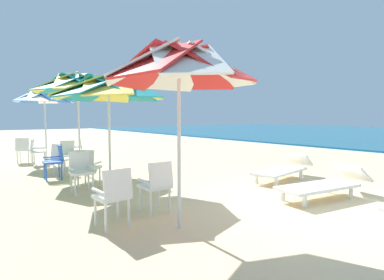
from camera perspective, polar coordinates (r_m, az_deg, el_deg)
ground_plane at (r=5.89m, az=20.47°, el=-11.58°), size 80.00×80.00×0.00m
beach_umbrella_0 at (r=4.31m, az=-2.48°, el=13.43°), size 2.14×2.14×2.66m
plastic_chair_0 at (r=5.08m, az=-6.59°, el=-8.09°), size 0.47×0.44×0.87m
plastic_chair_1 at (r=4.54m, az=-14.42°, el=-9.68°), size 0.49×0.46×0.87m
beach_umbrella_1 at (r=6.88m, az=-15.34°, el=9.11°), size 2.45×2.45×2.52m
plastic_chair_2 at (r=6.78m, az=-20.05°, el=-5.19°), size 0.49×0.47×0.87m
plastic_chair_3 at (r=7.23m, az=-18.96°, el=-4.59°), size 0.63×0.63×0.87m
beach_umbrella_2 at (r=9.21m, az=-20.56°, el=9.64°), size 2.50×2.50×2.86m
plastic_chair_4 at (r=9.00m, az=-23.24°, el=-3.00°), size 0.59×0.61×0.87m
plastic_chair_5 at (r=8.53m, az=-24.18°, el=-3.40°), size 0.47×0.50×0.87m
plastic_chair_6 at (r=10.00m, az=-22.08°, el=-2.26°), size 0.47×0.44×0.87m
beach_umbrella_3 at (r=11.90m, az=-25.87°, el=7.26°), size 1.98×1.98×2.65m
plastic_chair_7 at (r=11.46m, az=-20.74°, el=-1.43°), size 0.54×0.56×0.87m
plastic_chair_8 at (r=12.14m, az=-29.00°, el=-1.38°), size 0.59×0.57×0.87m
plastic_chair_9 at (r=11.39m, az=-27.04°, el=-1.66°), size 0.55×0.57×0.87m
sun_lounger_1 at (r=6.54m, az=23.62°, el=-7.55°), size 0.95×2.22×0.62m
sun_lounger_2 at (r=8.06m, az=16.78°, el=-5.18°), size 0.95×2.22×0.62m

